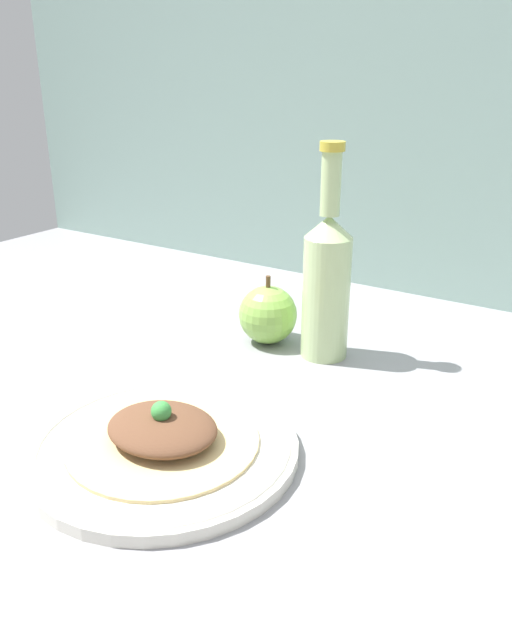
{
  "coord_description": "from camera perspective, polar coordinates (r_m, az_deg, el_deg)",
  "views": [
    {
      "loc": [
        38.47,
        -52.92,
        37.69
      ],
      "look_at": [
        1.5,
        4.42,
        10.31
      ],
      "focal_mm": 35.0,
      "sensor_mm": 36.0,
      "label": 1
    }
  ],
  "objects": [
    {
      "name": "ground_plane",
      "position": [
        0.77,
        -2.78,
        -9.4
      ],
      "size": [
        180.0,
        110.0,
        4.0
      ],
      "primitive_type": "cube",
      "color": "gray"
    },
    {
      "name": "wall_backsplash",
      "position": [
        1.13,
        14.02,
        22.45
      ],
      "size": [
        180.0,
        3.0,
        80.0
      ],
      "color": "#84A399",
      "rests_on": "ground_plane"
    },
    {
      "name": "plate",
      "position": [
        0.68,
        -8.35,
        -11.43
      ],
      "size": [
        28.46,
        28.46,
        1.66
      ],
      "color": "silver",
      "rests_on": "ground_plane"
    },
    {
      "name": "plated_food",
      "position": [
        0.67,
        -8.44,
        -10.12
      ],
      "size": [
        20.21,
        20.21,
        4.84
      ],
      "color": "#D6BC7F",
      "rests_on": "plate"
    },
    {
      "name": "cider_bottle",
      "position": [
        0.85,
        6.47,
        3.63
      ],
      "size": [
        6.53,
        6.53,
        29.44
      ],
      "color": "#B7D18E",
      "rests_on": "ground_plane"
    },
    {
      "name": "apple",
      "position": [
        0.92,
        1.1,
        0.49
      ],
      "size": [
        8.63,
        8.63,
        10.28
      ],
      "color": "#84B74C",
      "rests_on": "ground_plane"
    }
  ]
}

